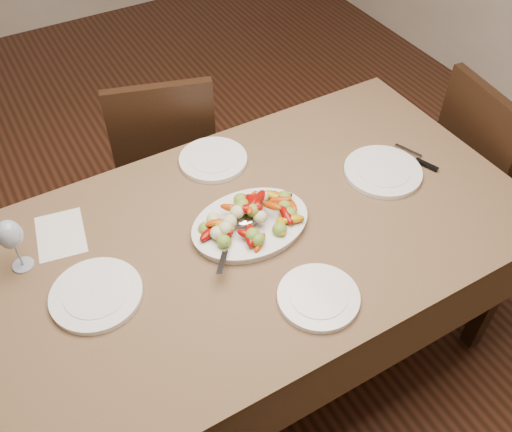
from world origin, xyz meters
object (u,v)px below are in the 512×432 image
object	(u,v)px
chair_far	(165,153)
dining_table	(256,297)
wine_glass	(14,244)
plate_far	(213,160)
chair_right	(496,175)
plate_near	(318,297)
plate_right	(383,172)
serving_platter	(250,225)
plate_left	(96,295)

from	to	relation	value
chair_far	dining_table	bearing A→B (deg)	106.58
chair_far	wine_glass	size ratio (longest dim) A/B	4.64
plate_far	dining_table	bearing A→B (deg)	-94.82
chair_far	chair_right	distance (m)	1.47
wine_glass	dining_table	bearing A→B (deg)	-17.65
dining_table	plate_near	size ratio (longest dim) A/B	7.56
plate_right	plate_far	size ratio (longest dim) A/B	1.11
plate_right	serving_platter	bearing A→B (deg)	179.64
plate_near	wine_glass	size ratio (longest dim) A/B	1.19
plate_left	dining_table	bearing A→B (deg)	0.29
serving_platter	plate_right	size ratio (longest dim) A/B	1.38
serving_platter	wine_glass	distance (m)	0.73
dining_table	plate_far	xyz separation A→B (m)	(0.03, 0.37, 0.39)
plate_left	chair_far	bearing A→B (deg)	57.05
dining_table	chair_far	distance (m)	0.85
chair_right	wine_glass	size ratio (longest dim) A/B	4.64
plate_near	dining_table	bearing A→B (deg)	93.26
serving_platter	plate_far	world-z (taller)	serving_platter
chair_far	serving_platter	world-z (taller)	chair_far
wine_glass	plate_right	bearing A→B (deg)	-9.75
plate_right	plate_far	distance (m)	0.62
plate_left	plate_far	distance (m)	0.69
plate_near	chair_far	bearing A→B (deg)	90.69
chair_far	plate_right	size ratio (longest dim) A/B	3.39
chair_right	wine_glass	distance (m)	1.96
dining_table	plate_left	bearing A→B (deg)	-179.71
chair_far	chair_right	size ratio (longest dim) A/B	1.00
chair_far	plate_far	distance (m)	0.55
chair_right	plate_right	xyz separation A→B (m)	(-0.67, 0.02, 0.29)
serving_platter	plate_right	bearing A→B (deg)	-0.36
dining_table	chair_right	distance (m)	1.20
dining_table	plate_left	xyz separation A→B (m)	(-0.54, -0.00, 0.39)
chair_far	serving_platter	bearing A→B (deg)	105.64
plate_far	plate_right	bearing A→B (deg)	-35.82
serving_platter	plate_near	size ratio (longest dim) A/B	1.59
plate_right	chair_far	bearing A→B (deg)	122.48
dining_table	chair_far	bearing A→B (deg)	89.67
plate_left	wine_glass	bearing A→B (deg)	125.03
dining_table	plate_right	size ratio (longest dim) A/B	6.56
serving_platter	plate_left	world-z (taller)	serving_platter
serving_platter	plate_right	distance (m)	0.55
dining_table	plate_right	bearing A→B (deg)	1.18
dining_table	chair_right	bearing A→B (deg)	-0.55
chair_far	plate_left	world-z (taller)	chair_far
chair_right	plate_right	bearing A→B (deg)	95.39
wine_glass	serving_platter	bearing A→B (deg)	-16.89
chair_right	serving_platter	distance (m)	1.25
chair_far	wine_glass	world-z (taller)	wine_glass
chair_right	wine_glass	world-z (taller)	wine_glass
plate_left	plate_right	world-z (taller)	same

